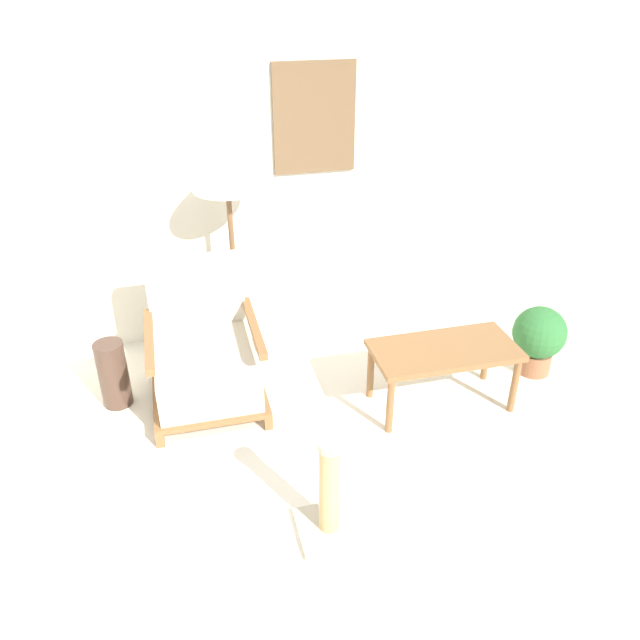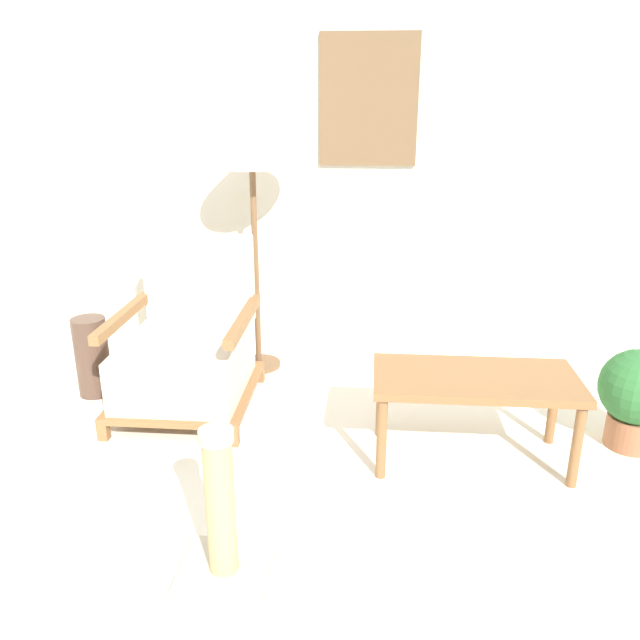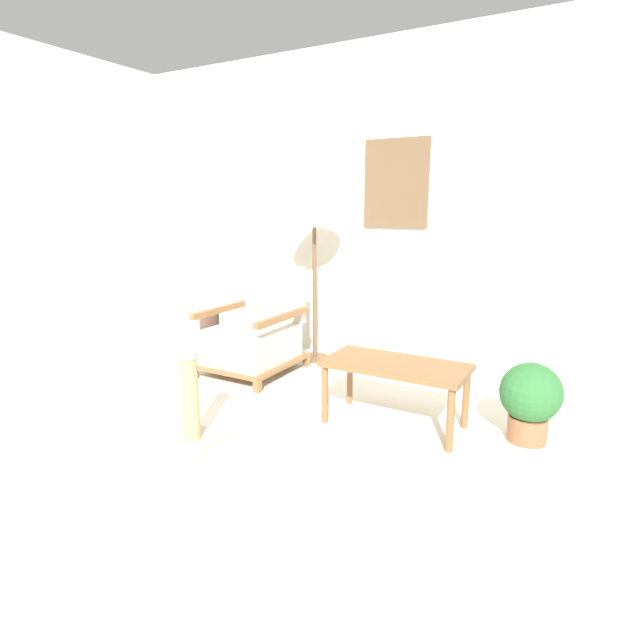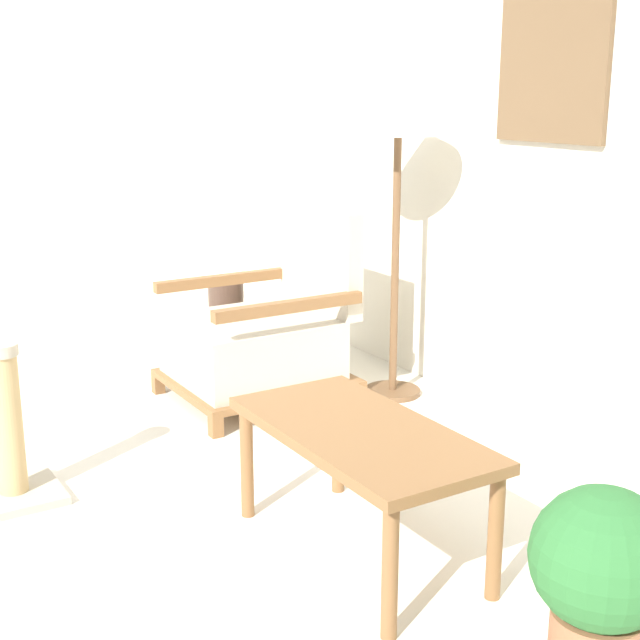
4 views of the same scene
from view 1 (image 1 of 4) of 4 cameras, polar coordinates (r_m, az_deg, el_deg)
The scene contains 8 objects.
ground_plane at distance 3.08m, azimuth 4.79°, elevation -23.03°, with size 14.00×14.00×0.00m, color silver.
wall_back at distance 4.37m, azimuth -4.98°, elevation 15.24°, with size 8.00×0.09×2.70m.
armchair at distance 3.97m, azimuth -10.47°, elevation -3.52°, with size 0.69×0.77×0.87m.
floor_lamp at distance 4.07m, azimuth -8.47°, elevation 12.45°, with size 0.45×0.45×1.43m.
coffee_table at distance 3.89m, azimuth 11.27°, elevation -3.18°, with size 0.89×0.44×0.42m.
vase at distance 4.10m, azimuth -18.38°, elevation -4.71°, with size 0.18×0.18×0.44m, color #473328.
potted_plant at distance 4.42m, azimuth 19.36°, elevation -1.47°, with size 0.35×0.35×0.48m.
scratching_post at distance 3.12m, azimuth 0.85°, elevation -16.17°, with size 0.31×0.31×0.57m.
Camera 1 is at (-0.69, -1.73, 2.45)m, focal length 35.00 mm.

